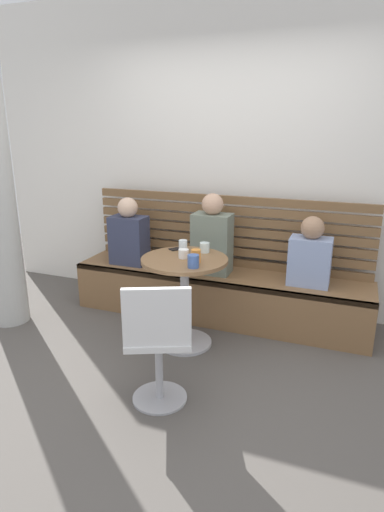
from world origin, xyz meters
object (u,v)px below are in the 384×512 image
Objects in this scene: person_child_left at (129,235)px; cup_glass_short at (204,247)px; cup_tumbler_orange at (196,256)px; cup_mug_blue at (193,261)px; phone_on_table at (178,249)px; cup_water_clear at (183,247)px; booth_bench at (218,295)px; cup_ceramic_white at (184,254)px; person_child_middle at (310,255)px; white_chair at (158,340)px; cafe_table at (185,285)px; person_adult at (212,238)px.

cup_glass_short is at bearing -20.98° from person_child_left.
cup_mug_blue is at bearing -78.58° from cup_tumbler_orange.
person_child_left is at bearing 8.42° from phone_on_table.
cup_tumbler_orange is (-0.02, 0.12, 0.00)m from cup_mug_blue.
person_child_left is 1.10m from cup_tumbler_orange.
cup_water_clear is 0.17m from cup_glass_short.
cup_mug_blue is at bearing 161.80° from phone_on_table.
booth_bench is 33.75× the size of cup_ceramic_white.
cup_ceramic_white is at bearing -34.62° from person_child_left.
cup_tumbler_orange is (-0.77, -0.65, 0.10)m from person_child_middle.
white_chair is 7.73× the size of cup_water_clear.
white_chair is at bearing 141.79° from phone_on_table.
cup_tumbler_orange reaches higher than cafe_table.
cup_mug_blue is at bearing -52.21° from cafe_table.
person_adult is 0.57m from cup_ceramic_white.
cup_ceramic_white is 0.80× the size of cup_tumbler_orange.
cup_mug_blue is (0.11, -0.76, 0.02)m from person_adult.
cup_ceramic_white is 1.00× the size of cup_glass_short.
white_chair is at bearing -86.60° from cup_glass_short.
person_child_left is (-0.83, -0.03, -0.04)m from person_adult.
cafe_table is at bearing -113.36° from cup_glass_short.
booth_bench is 3.18× the size of white_chair.
cup_glass_short is at bearing 66.64° from cafe_table.
cup_glass_short is (-0.00, -0.37, 0.56)m from booth_bench.
person_adult is at bearing 85.74° from cup_ceramic_white.
cafe_table is 1.15× the size of person_child_left.
phone_on_table is at bearing 123.46° from cup_ceramic_white.
cup_mug_blue is (-0.01, 0.62, 0.32)m from white_chair.
person_child_left reaches higher than cup_ceramic_white.
cafe_table is 7.79× the size of cup_mug_blue.
phone_on_table is (-0.29, 0.40, -0.04)m from cup_mug_blue.
white_chair is 8.95× the size of cup_mug_blue.
cup_water_clear reaches higher than cup_ceramic_white.
cup_mug_blue is 0.12m from cup_tumbler_orange.
white_chair is 1.10m from phone_on_table.
white_chair is 0.70m from cup_mug_blue.
cup_water_clear reaches higher than cup_tumbler_orange.
person_child_middle is at bearing 61.88° from white_chair.
cup_tumbler_orange is at bearing -87.56° from booth_bench.
cup_glass_short reaches higher than cafe_table.
cup_tumbler_orange reaches higher than cup_glass_short.
booth_bench is at bearing 8.42° from person_adult.
cup_water_clear is at bearing 134.48° from cup_tumbler_orange.
cup_water_clear is at bearing 124.06° from cup_mug_blue.
cup_glass_short is (0.88, -0.34, 0.06)m from person_child_left.
person_adult is at bearing -179.56° from person_child_middle.
cup_water_clear reaches higher than booth_bench.
cup_ceramic_white is at bearing -115.38° from cup_glass_short.
cup_glass_short is at bearing -81.58° from person_adult.
white_chair is 10.63× the size of cup_ceramic_white.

